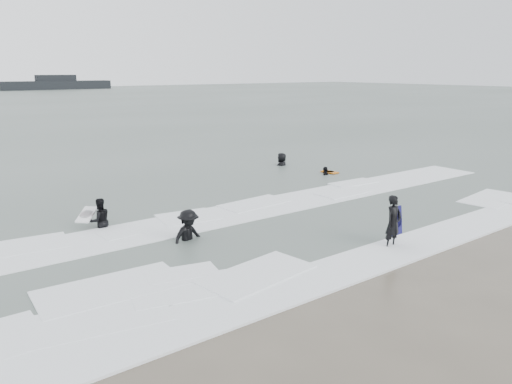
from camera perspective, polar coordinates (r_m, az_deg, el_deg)
ground at (r=16.03m, az=10.73°, el=-7.28°), size 320.00×320.00×0.00m
surfer_centre at (r=17.14m, az=15.24°, el=-6.13°), size 0.68×0.48×1.79m
surfer_wading at (r=19.32m, az=-17.33°, el=-4.00°), size 0.83×0.64×1.70m
surfer_breaker at (r=17.23m, az=-7.69°, el=-5.65°), size 1.40×0.97×1.98m
surfer_right_near at (r=27.86m, az=7.93°, el=1.88°), size 1.03×0.87×1.65m
surfer_right_far at (r=30.35m, az=2.96°, el=2.98°), size 1.12×1.12×1.96m
surf_foam at (r=18.57m, az=2.38°, el=-3.95°), size 30.03×9.06×0.09m
bodyboards at (r=20.97m, az=2.22°, el=-0.56°), size 15.02×10.30×1.25m
vessel_horizon at (r=157.77m, az=-21.86°, el=11.36°), size 30.21×5.39×4.10m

